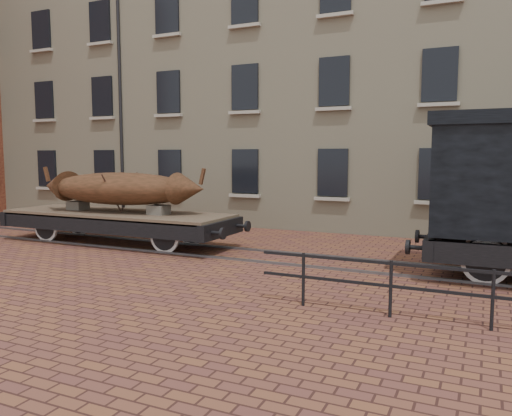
% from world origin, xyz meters
% --- Properties ---
extents(ground, '(90.00, 90.00, 0.00)m').
position_xyz_m(ground, '(0.00, 0.00, 0.00)').
color(ground, brown).
extents(warehouse_cream, '(40.00, 10.19, 14.00)m').
position_xyz_m(warehouse_cream, '(3.00, 9.99, 7.00)').
color(warehouse_cream, beige).
rests_on(warehouse_cream, ground).
extents(rail_track, '(30.00, 1.52, 0.06)m').
position_xyz_m(rail_track, '(0.00, 0.00, 0.03)').
color(rail_track, '#59595E').
rests_on(rail_track, ground).
extents(flatcar_wagon, '(8.61, 2.34, 1.30)m').
position_xyz_m(flatcar_wagon, '(-4.63, 0.00, 0.81)').
color(flatcar_wagon, brown).
rests_on(flatcar_wagon, ground).
extents(iron_boat, '(5.83, 2.16, 1.43)m').
position_xyz_m(iron_boat, '(-4.45, 0.00, 1.77)').
color(iron_boat, brown).
rests_on(iron_boat, flatcar_wagon).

